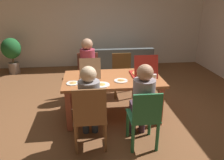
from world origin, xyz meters
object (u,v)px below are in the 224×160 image
Objects in this scene: chair_0 at (144,118)px; chair_2 at (88,73)px; plate_2 at (101,85)px; drinking_glass_1 at (154,77)px; couch at (117,62)px; pizza_box_1 at (143,72)px; plate_1 at (121,80)px; dining_table at (113,83)px; chair_1 at (90,115)px; pizza_box_0 at (90,73)px; person_2 at (88,65)px; potted_plant at (12,51)px; person_1 at (89,100)px; person_0 at (143,98)px; plate_0 at (73,83)px; chair_3 at (122,72)px; drinking_glass_0 at (146,78)px.

chair_0 is 0.95× the size of chair_2.
drinking_glass_1 is at bearing 7.10° from plate_2.
plate_2 reaches higher than couch.
plate_2 is (-0.75, -0.36, -0.05)m from pizza_box_1.
pizza_box_1 reaches higher than plate_1.
dining_table is 0.99m from chair_0.
dining_table is 6.50× the size of plate_2.
chair_2 is (-0.00, 1.79, -0.02)m from chair_1.
pizza_box_0 reaches higher than dining_table.
chair_0 is 8.21× the size of drinking_glass_1.
potted_plant is (-2.06, 1.94, -0.11)m from person_2.
potted_plant is at bearing 121.10° from person_1.
person_1 is 5.41× the size of plate_1.
plate_1 is at bearing -55.67° from dining_table.
drinking_glass_1 is (0.66, -0.20, 0.15)m from dining_table.
person_0 reaches higher than plate_0.
person_0 is 1.26× the size of chair_1.
couch is at bearing 68.14° from plate_0.
chair_2 is 1.80m from couch.
person_1 reaches higher than chair_1.
chair_0 is 4.27× the size of plate_0.
potted_plant reaches higher than chair_3.
drinking_glass_1 reaches higher than couch.
chair_3 is at bearing 49.65° from plate_0.
chair_2 is 1.49m from drinking_glass_0.
person_0 reaches higher than chair_1.
pizza_box_0 reaches higher than drinking_glass_1.
chair_1 is at bearing -91.91° from pizza_box_0.
pizza_box_1 reaches higher than chair_3.
plate_1 is at bearing 54.09° from chair_1.
plate_0 is at bearing -104.87° from person_2.
plate_0 is at bearing -178.22° from plate_1.
chair_2 reaches higher than drinking_glass_0.
plate_1 is at bearing 105.40° from chair_0.
couch is at bearing 92.84° from pizza_box_1.
chair_2 is 7.77× the size of drinking_glass_0.
plate_2 is (0.20, 0.42, 0.04)m from person_1.
drinking_glass_1 is at bearing 65.07° from chair_0.
chair_0 is 3.41m from couch.
chair_0 reaches higher than plate_1.
pizza_box_0 is (-0.70, 0.91, 0.07)m from person_0.
person_0 is at bearing -91.58° from couch.
drinking_glass_1 is 0.11× the size of potted_plant.
chair_2 is 1.05× the size of chair_3.
pizza_box_1 is 4.00m from potted_plant.
chair_3 is 3.47× the size of plate_2.
chair_0 is at bearing -105.33° from drinking_glass_0.
chair_3 is (0.73, 1.86, -0.04)m from chair_1.
potted_plant is at bearing 138.73° from pizza_box_1.
couch is at bearing 80.53° from dining_table.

